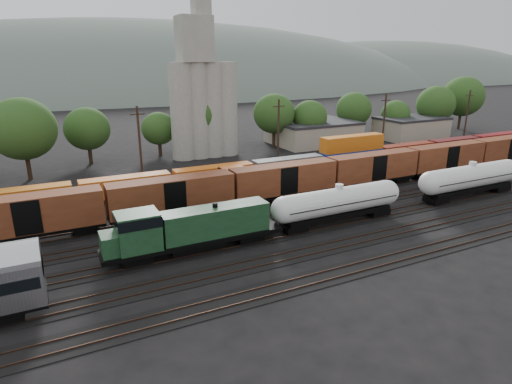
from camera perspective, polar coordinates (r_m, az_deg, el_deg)
name	(u,v)px	position (r m, az deg, el deg)	size (l,w,h in m)	color
ground	(280,217)	(52.97, 3.17, -3.35)	(600.00, 600.00, 0.00)	black
tracks	(280,217)	(52.95, 3.17, -3.30)	(180.00, 33.20, 0.20)	black
green_locomotive	(185,229)	(42.71, -9.44, -4.87)	(18.37, 3.24, 4.86)	black
tank_car_a	(338,202)	(50.74, 10.92, -1.33)	(17.57, 3.15, 4.60)	silver
tank_car_b	(471,178)	(66.43, 26.71, 1.70)	(18.52, 3.32, 4.85)	silver
orange_locomotive	(259,177)	(61.57, 0.34, 1.96)	(16.16, 2.69, 4.04)	black
boxcar_string	(331,173)	(61.82, 9.95, 2.52)	(184.40, 2.90, 4.20)	black
container_wall	(184,178)	(62.69, -9.59, 1.92)	(160.00, 2.60, 5.80)	black
grain_silo	(203,99)	(84.09, -7.06, 12.23)	(13.40, 5.00, 29.00)	#9B998E
industrial_sheds	(222,143)	(85.78, -4.56, 6.53)	(119.38, 17.26, 5.10)	#9E937F
tree_band	(199,118)	(85.53, -7.61, 9.75)	(163.49, 17.05, 14.01)	black
utility_poles	(214,138)	(70.61, -5.60, 7.14)	(122.20, 0.36, 12.00)	black
distant_hills	(123,118)	(309.36, -17.34, 9.45)	(860.00, 286.00, 130.00)	#59665B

